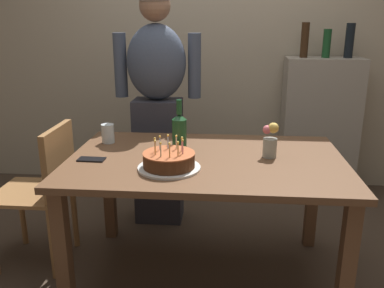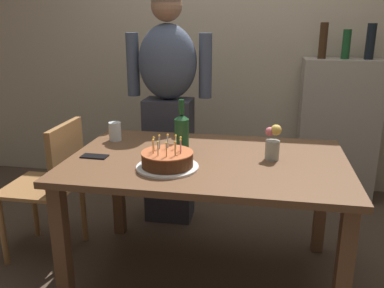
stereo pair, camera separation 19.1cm
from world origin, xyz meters
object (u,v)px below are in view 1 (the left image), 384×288
Objects in this scene: birthday_cake at (169,161)px; wine_bottle at (179,133)px; water_glass_near at (108,134)px; dining_chair at (45,184)px; person_man_bearded at (157,106)px; cell_phone at (91,159)px; flower_vase at (270,141)px.

wine_bottle reaches higher than birthday_cake.
dining_chair is at bearing -156.17° from water_glass_near.
water_glass_near is 0.53m from person_man_bearded.
wine_bottle is 0.19× the size of person_man_bearded.
water_glass_near is at bearing 91.66° from cell_phone.
water_glass_near is 0.13× the size of dining_chair.
flower_vase is 1.35m from dining_chair.
dining_chair is (-0.79, 0.27, -0.27)m from birthday_cake.
dining_chair is (-1.31, 0.03, -0.31)m from flower_vase.
birthday_cake is 0.92m from person_man_bearded.
cell_phone is at bearing 167.34° from birthday_cake.
birthday_cake is 2.76× the size of water_glass_near.
birthday_cake is 0.26m from wine_bottle.
wine_bottle is at bearing 179.30° from flower_vase.
wine_bottle reaches higher than dining_chair.
person_man_bearded is at bearing 109.53° from wine_bottle.
cell_phone is 0.45m from dining_chair.
flower_vase reaches higher than birthday_cake.
wine_bottle is at bearing 19.06° from cell_phone.
cell_phone is (-0.46, -0.14, -0.12)m from wine_bottle.
person_man_bearded is (0.23, 0.79, 0.13)m from cell_phone.
birthday_cake is at bearing 102.98° from person_man_bearded.
cell_phone is 0.75× the size of flower_vase.
dining_chair is (-0.58, -0.63, -0.36)m from person_man_bearded.
flower_vase is at bearing 137.96° from person_man_bearded.
wine_bottle is at bearing -21.53° from water_glass_near.
person_man_bearded is at bearing 137.02° from dining_chair.
person_man_bearded is at bearing 64.05° from water_glass_near.
flower_vase is (0.52, 0.24, 0.05)m from birthday_cake.
wine_bottle is at bearing 84.01° from birthday_cake.
wine_bottle reaches higher than flower_vase.
cell_phone is 0.09× the size of person_man_bearded.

